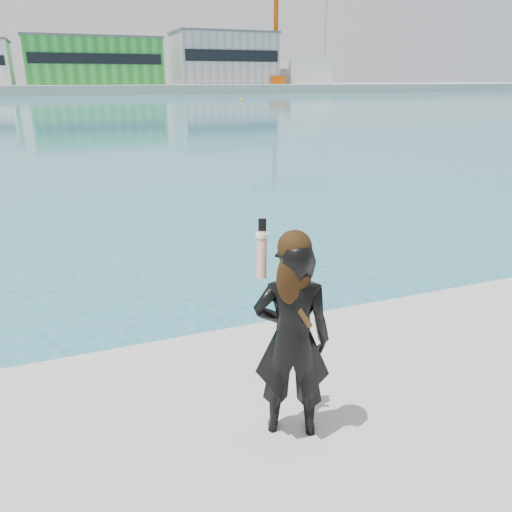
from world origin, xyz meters
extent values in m
plane|color=#186D6F|center=(0.00, 0.00, 0.00)|extent=(500.00, 500.00, 0.00)
cube|color=#9E9E99|center=(0.00, 130.00, 1.00)|extent=(320.00, 40.00, 2.00)
cube|color=#208227|center=(8.00, 128.00, 7.00)|extent=(30.00, 16.00, 10.00)
cube|color=black|center=(8.00, 119.90, 7.50)|extent=(28.50, 0.20, 2.20)
cube|color=#59595B|center=(8.00, 128.00, 12.25)|extent=(30.60, 16.32, 0.50)
cube|color=gray|center=(40.00, 128.00, 8.00)|extent=(25.00, 15.00, 12.00)
cube|color=black|center=(40.00, 120.40, 8.60)|extent=(23.75, 0.20, 2.64)
cube|color=#59595B|center=(40.00, 128.00, 14.25)|extent=(25.50, 15.30, 0.50)
cube|color=silver|center=(62.00, 126.00, 5.00)|extent=(12.00, 10.00, 6.00)
cube|color=#C94D0B|center=(52.00, 122.00, 3.00)|extent=(4.00, 4.00, 2.00)
cylinder|color=#C94D0B|center=(52.00, 122.00, 15.00)|extent=(1.20, 1.20, 22.00)
cylinder|color=black|center=(66.00, 122.00, 17.00)|extent=(0.10, 0.10, 16.00)
cylinder|color=silver|center=(22.00, 121.00, 6.00)|extent=(0.16, 0.16, 8.00)
cube|color=#D4400C|center=(22.60, 121.00, 9.40)|extent=(1.20, 0.04, 0.80)
sphere|color=yellow|center=(25.21, 72.99, 0.00)|extent=(0.50, 0.50, 0.50)
imported|color=black|center=(-0.55, -0.68, 1.55)|extent=(0.64, 0.55, 1.49)
sphere|color=black|center=(-0.56, -0.70, 2.24)|extent=(0.23, 0.23, 0.23)
ellipsoid|color=black|center=(-0.58, -0.75, 2.05)|extent=(0.25, 0.13, 0.40)
cylinder|color=tan|center=(-0.71, -0.50, 2.14)|extent=(0.14, 0.19, 0.32)
cylinder|color=white|center=(-0.70, -0.47, 2.27)|extent=(0.09, 0.09, 0.03)
cube|color=black|center=(-0.68, -0.43, 2.32)|extent=(0.05, 0.03, 0.11)
cube|color=#4C2D14|center=(-0.56, -0.77, 1.84)|extent=(0.20, 0.10, 0.31)
camera|label=1|loc=(-1.90, -3.47, 3.27)|focal=35.00mm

